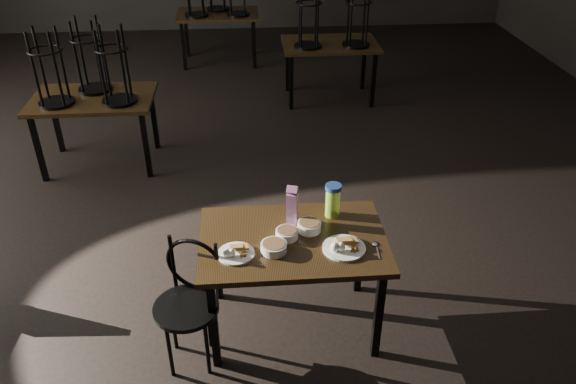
{
  "coord_description": "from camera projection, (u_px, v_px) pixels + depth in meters",
  "views": [
    {
      "loc": [
        0.23,
        -4.4,
        2.9
      ],
      "look_at": [
        0.49,
        -1.12,
        0.85
      ],
      "focal_mm": 35.0,
      "sensor_mm": 36.0,
      "label": 1
    }
  ],
  "objects": [
    {
      "name": "main_table",
      "position": [
        293.0,
        248.0,
        3.63
      ],
      "size": [
        1.2,
        0.8,
        0.75
      ],
      "color": "black",
      "rests_on": "ground"
    },
    {
      "name": "plate_left",
      "position": [
        236.0,
        252.0,
        3.43
      ],
      "size": [
        0.23,
        0.23,
        0.07
      ],
      "color": "white",
      "rests_on": "main_table"
    },
    {
      "name": "plate_right",
      "position": [
        344.0,
        246.0,
        3.47
      ],
      "size": [
        0.27,
        0.27,
        0.09
      ],
      "color": "white",
      "rests_on": "main_table"
    },
    {
      "name": "bowl_near",
      "position": [
        287.0,
        233.0,
        3.58
      ],
      "size": [
        0.14,
        0.14,
        0.06
      ],
      "color": "white",
      "rests_on": "main_table"
    },
    {
      "name": "bowl_far",
      "position": [
        309.0,
        226.0,
        3.64
      ],
      "size": [
        0.15,
        0.15,
        0.06
      ],
      "color": "white",
      "rests_on": "main_table"
    },
    {
      "name": "bowl_big",
      "position": [
        274.0,
        247.0,
        3.46
      ],
      "size": [
        0.16,
        0.16,
        0.06
      ],
      "color": "white",
      "rests_on": "main_table"
    },
    {
      "name": "juice_carton",
      "position": [
        292.0,
        206.0,
        3.67
      ],
      "size": [
        0.09,
        0.09,
        0.28
      ],
      "color": "#811775",
      "rests_on": "main_table"
    },
    {
      "name": "water_bottle",
      "position": [
        333.0,
        200.0,
        3.74
      ],
      "size": [
        0.11,
        0.11,
        0.24
      ],
      "color": "#A8DD41",
      "rests_on": "main_table"
    },
    {
      "name": "spoon",
      "position": [
        375.0,
        245.0,
        3.52
      ],
      "size": [
        0.04,
        0.18,
        0.01
      ],
      "color": "silver",
      "rests_on": "main_table"
    },
    {
      "name": "bentwood_chair",
      "position": [
        190.0,
        295.0,
        3.49
      ],
      "size": [
        0.46,
        0.45,
        0.86
      ],
      "rotation": [
        0.0,
        0.0,
        -0.37
      ],
      "color": "black",
      "rests_on": "ground"
    },
    {
      "name": "bg_table_left",
      "position": [
        91.0,
        95.0,
        5.55
      ],
      "size": [
        1.2,
        0.8,
        1.48
      ],
      "color": "black",
      "rests_on": "ground"
    },
    {
      "name": "bg_table_right",
      "position": [
        331.0,
        43.0,
        7.06
      ],
      "size": [
        1.2,
        0.8,
        1.48
      ],
      "color": "black",
      "rests_on": "ground"
    },
    {
      "name": "bg_table_far",
      "position": [
        218.0,
        11.0,
        8.31
      ],
      "size": [
        1.2,
        0.8,
        1.48
      ],
      "color": "black",
      "rests_on": "ground"
    }
  ]
}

